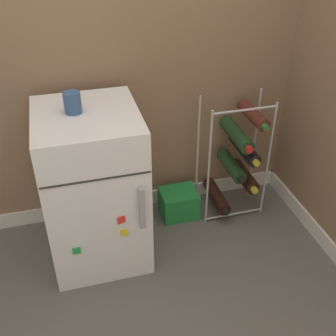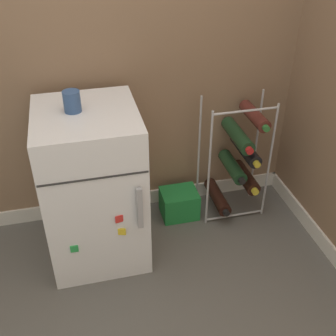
# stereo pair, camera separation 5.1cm
# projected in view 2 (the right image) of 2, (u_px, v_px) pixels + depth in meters

# --- Properties ---
(ground_plane) EXTENTS (14.00, 14.00, 0.00)m
(ground_plane) POSITION_uv_depth(u_px,v_px,m) (176.00, 271.00, 2.13)
(ground_plane) COLOR #56544F
(mini_fridge) EXTENTS (0.47, 0.53, 0.80)m
(mini_fridge) POSITION_uv_depth(u_px,v_px,m) (93.00, 186.00, 2.06)
(mini_fridge) COLOR white
(mini_fridge) RESTS_ON ground_plane
(wine_rack) EXTENTS (0.36, 0.33, 0.71)m
(wine_rack) POSITION_uv_depth(u_px,v_px,m) (238.00, 159.00, 2.35)
(wine_rack) COLOR #B2B2B7
(wine_rack) RESTS_ON ground_plane
(soda_box) EXTENTS (0.21, 0.17, 0.16)m
(soda_box) POSITION_uv_depth(u_px,v_px,m) (179.00, 203.00, 2.45)
(soda_box) COLOR #1E7F38
(soda_box) RESTS_ON ground_plane
(fridge_top_cup) EXTENTS (0.08, 0.08, 0.09)m
(fridge_top_cup) POSITION_uv_depth(u_px,v_px,m) (72.00, 101.00, 1.82)
(fridge_top_cup) COLOR #335184
(fridge_top_cup) RESTS_ON mini_fridge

